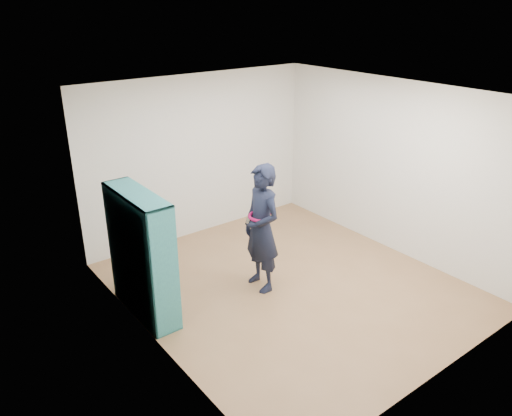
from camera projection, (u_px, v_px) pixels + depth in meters
floor at (290, 286)px, 6.82m from camera, size 4.50×4.50×0.00m
ceiling at (296, 94)px, 5.81m from camera, size 4.50×4.50×0.00m
wall_left at (148, 241)px, 5.20m from camera, size 0.02×4.50×2.60m
wall_right at (393, 168)px, 7.44m from camera, size 0.02×4.50×2.60m
wall_back at (200, 156)px, 7.96m from camera, size 4.00×0.02×2.60m
wall_front at (451, 268)px, 4.67m from camera, size 4.00×0.02×2.60m
bookshelf at (140, 258)px, 5.95m from camera, size 0.35×1.19×1.59m
person at (262, 228)px, 6.48m from camera, size 0.46×0.66×1.73m
smartphone at (248, 221)px, 6.44m from camera, size 0.02×0.10×0.12m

